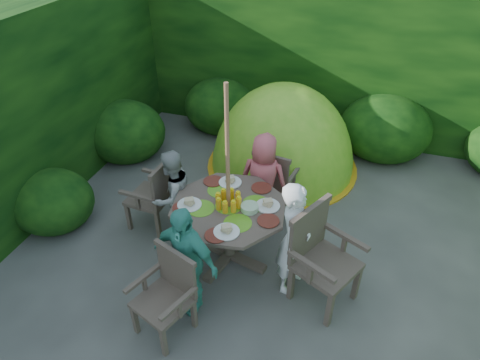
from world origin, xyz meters
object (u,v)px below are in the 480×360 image
(child_left, at_px, (173,196))
(garden_chair_front, at_px, (168,293))
(garden_chair_back, at_px, (274,179))
(dome_tent, at_px, (281,166))
(garden_chair_left, at_px, (155,194))
(child_back, at_px, (263,180))
(child_right, at_px, (294,239))
(garden_chair_right, at_px, (320,256))
(child_front, at_px, (185,260))
(patio_table, at_px, (229,214))
(parasol_pole, at_px, (228,182))

(child_left, bearing_deg, garden_chair_front, 43.74)
(garden_chair_back, distance_m, dome_tent, 1.13)
(garden_chair_left, height_order, child_back, child_back)
(child_right, height_order, dome_tent, child_right)
(garden_chair_right, xyz_separation_m, garden_chair_left, (-2.13, 0.49, -0.06))
(child_left, xyz_separation_m, child_back, (0.96, 0.60, 0.04))
(child_right, relative_size, child_front, 1.05)
(garden_chair_back, xyz_separation_m, child_left, (-1.03, -0.89, 0.12))
(child_front, bearing_deg, child_left, 134.56)
(garden_chair_front, bearing_deg, garden_chair_right, 53.33)
(patio_table, xyz_separation_m, child_back, (0.18, 0.78, -0.02))
(garden_chair_right, bearing_deg, dome_tent, 48.88)
(child_right, bearing_deg, parasol_pole, 83.16)
(garden_chair_right, height_order, garden_chair_left, garden_chair_right)
(child_right, relative_size, child_back, 1.07)
(garden_chair_back, bearing_deg, child_back, 84.63)
(dome_tent, bearing_deg, garden_chair_right, -73.22)
(child_left, xyz_separation_m, child_front, (0.60, -0.96, 0.05))
(parasol_pole, relative_size, child_back, 1.74)
(child_front, relative_size, dome_tent, 0.48)
(child_right, height_order, child_front, child_right)
(garden_chair_right, bearing_deg, garden_chair_back, 58.80)
(child_front, bearing_deg, garden_chair_back, 89.38)
(dome_tent, bearing_deg, child_back, -92.89)
(patio_table, xyz_separation_m, child_front, (-0.19, -0.78, -0.01))
(patio_table, relative_size, child_back, 1.26)
(garden_chair_right, xyz_separation_m, child_front, (-1.25, -0.55, 0.08))
(garden_chair_back, relative_size, dome_tent, 0.33)
(parasol_pole, height_order, dome_tent, parasol_pole)
(child_back, bearing_deg, garden_chair_back, -103.71)
(garden_chair_front, relative_size, child_back, 0.69)
(child_right, bearing_deg, garden_chair_back, 28.94)
(parasol_pole, distance_m, garden_chair_front, 1.27)
(child_front, bearing_deg, garden_chair_left, 143.03)
(garden_chair_right, distance_m, garden_chair_left, 2.19)
(child_front, bearing_deg, child_right, 44.56)
(garden_chair_right, relative_size, child_right, 0.78)
(child_back, bearing_deg, child_front, 77.39)
(garden_chair_left, height_order, dome_tent, dome_tent)
(child_right, xyz_separation_m, child_front, (-0.96, -0.60, -0.03))
(child_right, xyz_separation_m, child_left, (-1.56, 0.36, -0.08))
(child_left, distance_m, child_back, 1.13)
(patio_table, distance_m, garden_chair_right, 1.09)
(patio_table, xyz_separation_m, garden_chair_back, (0.25, 1.07, -0.18))
(garden_chair_front, bearing_deg, garden_chair_left, 141.94)
(garden_chair_back, bearing_deg, garden_chair_right, 130.83)
(garden_chair_right, distance_m, child_front, 1.37)
(garden_chair_right, relative_size, garden_chair_left, 1.13)
(patio_table, distance_m, child_left, 0.81)
(child_right, relative_size, child_left, 1.13)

